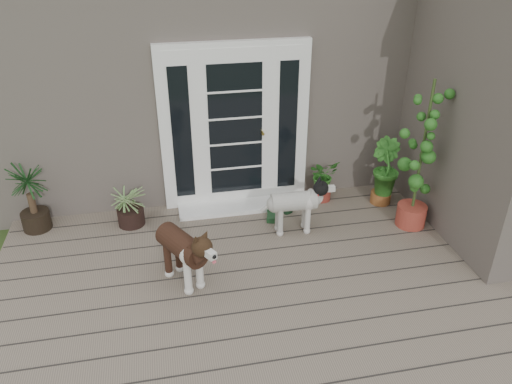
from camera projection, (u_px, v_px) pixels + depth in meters
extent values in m
cube|color=#6B5B4C|center=(292.00, 310.00, 5.02)|extent=(6.20, 4.60, 0.12)
cube|color=#665E54|center=(226.00, 59.00, 7.95)|extent=(7.40, 4.00, 3.10)
cube|color=white|center=(235.00, 127.00, 6.33)|extent=(1.90, 0.14, 2.15)
cube|color=white|center=(239.00, 206.00, 6.66)|extent=(1.60, 0.40, 0.05)
imported|color=#1A5C1C|center=(323.00, 183.00, 6.75)|extent=(0.50, 0.50, 0.50)
imported|color=#1C601B|center=(383.00, 180.00, 6.64)|extent=(0.54, 0.54, 0.69)
imported|color=#29631C|center=(413.00, 171.00, 6.96)|extent=(0.48, 0.48, 0.60)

